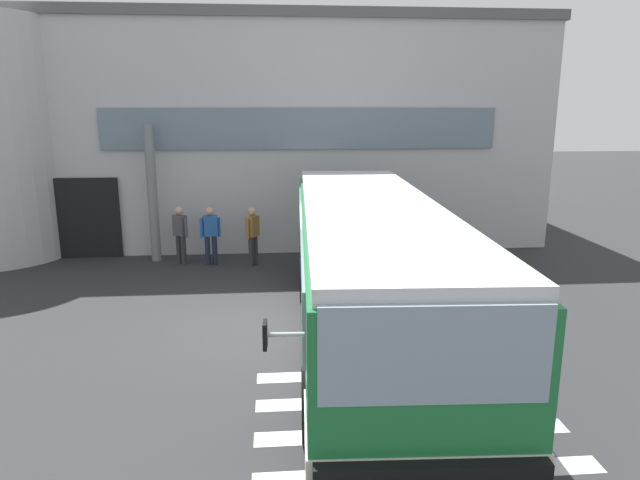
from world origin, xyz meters
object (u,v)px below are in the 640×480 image
object	(u,v)px
passenger_at_curb_edge	(253,233)
bus_main_foreground	(369,272)
entry_support_column	(152,194)
passenger_near_column	(180,232)
passenger_by_doorway	(210,232)
safety_bollard_yellow	(310,258)

from	to	relation	value
passenger_at_curb_edge	bus_main_foreground	bearing A→B (deg)	-66.10
entry_support_column	passenger_near_column	size ratio (longest dim) A/B	2.36
passenger_by_doorway	passenger_at_curb_edge	world-z (taller)	same
entry_support_column	passenger_by_doorway	distance (m)	2.03
passenger_near_column	passenger_by_doorway	world-z (taller)	same
passenger_near_column	passenger_at_curb_edge	distance (m)	2.09
safety_bollard_yellow	passenger_at_curb_edge	bearing A→B (deg)	145.84
passenger_near_column	safety_bollard_yellow	world-z (taller)	passenger_near_column
entry_support_column	passenger_near_column	world-z (taller)	entry_support_column
passenger_near_column	passenger_by_doorway	bearing A→B (deg)	-8.36
bus_main_foreground	passenger_at_curb_edge	distance (m)	5.95
entry_support_column	passenger_near_column	xyz separation A→B (m)	(0.80, -0.46, -1.05)
passenger_by_doorway	bus_main_foreground	bearing A→B (deg)	-57.07
entry_support_column	passenger_by_doorway	bearing A→B (deg)	-19.31
passenger_near_column	safety_bollard_yellow	bearing A→B (deg)	-20.29
bus_main_foreground	passenger_at_curb_edge	bearing A→B (deg)	113.90
passenger_by_doorway	safety_bollard_yellow	distance (m)	3.07
bus_main_foreground	passenger_near_column	size ratio (longest dim) A/B	6.56
entry_support_column	passenger_at_curb_edge	distance (m)	3.15
entry_support_column	passenger_at_curb_edge	world-z (taller)	entry_support_column
bus_main_foreground	passenger_near_column	distance (m)	7.27
entry_support_column	passenger_at_curb_edge	xyz separation A→B (m)	(2.87, -0.74, -1.05)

